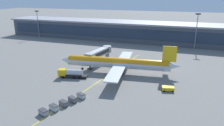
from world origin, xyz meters
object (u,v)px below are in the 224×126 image
object	(u,v)px
baggage_cart_2	(64,103)
fuel_tanker	(71,73)
pushback_tug	(168,88)
baggage_cart_4	(81,96)
baggage_cart_0	(43,112)
baggage_cart_3	(73,99)
baggage_cart_1	(54,108)
main_airliner	(118,63)

from	to	relation	value
baggage_cart_2	fuel_tanker	bearing A→B (deg)	114.65
pushback_tug	baggage_cart_4	bearing A→B (deg)	-149.62
pushback_tug	fuel_tanker	bearing A→B (deg)	-179.34
fuel_tanker	baggage_cart_2	size ratio (longest dim) A/B	3.66
pushback_tug	baggage_cart_2	distance (m)	33.45
baggage_cart_2	baggage_cart_4	bearing A→B (deg)	68.22
pushback_tug	baggage_cart_0	world-z (taller)	baggage_cart_0
pushback_tug	baggage_cart_4	distance (m)	28.16
baggage_cart_3	baggage_cart_1	bearing A→B (deg)	-111.78
pushback_tug	baggage_cart_4	size ratio (longest dim) A/B	1.40
pushback_tug	baggage_cart_3	world-z (taller)	baggage_cart_3
baggage_cart_0	baggage_cart_1	distance (m)	3.20
fuel_tanker	baggage_cart_0	bearing A→B (deg)	-75.39
baggage_cart_1	baggage_cart_4	size ratio (longest dim) A/B	1.00
baggage_cart_4	baggage_cart_3	bearing A→B (deg)	-111.78
main_airliner	baggage_cart_1	bearing A→B (deg)	-101.76
baggage_cart_0	baggage_cart_2	size ratio (longest dim) A/B	1.00
main_airliner	pushback_tug	world-z (taller)	main_airliner
baggage_cart_1	baggage_cart_4	world-z (taller)	same
baggage_cart_1	baggage_cart_3	world-z (taller)	same
baggage_cart_0	baggage_cart_4	distance (m)	12.80
baggage_cart_0	baggage_cart_1	xyz separation A→B (m)	(1.19, 2.97, 0.00)
main_airliner	baggage_cart_4	xyz separation A→B (m)	(-3.46, -24.83, -3.32)
pushback_tug	baggage_cart_0	bearing A→B (deg)	-138.02
baggage_cart_1	baggage_cart_4	distance (m)	9.60
pushback_tug	baggage_cart_2	size ratio (longest dim) A/B	1.40
main_airliner	baggage_cart_2	distance (m)	31.50
fuel_tanker	baggage_cart_3	world-z (taller)	fuel_tanker
main_airliner	baggage_cart_3	xyz separation A→B (m)	(-4.65, -27.80, -3.32)
baggage_cart_3	fuel_tanker	bearing A→B (deg)	121.42
main_airliner	fuel_tanker	world-z (taller)	main_airliner
main_airliner	fuel_tanker	size ratio (longest dim) A/B	4.34
baggage_cart_0	baggage_cart_3	bearing A→B (deg)	68.22
main_airliner	baggage_cart_1	size ratio (longest dim) A/B	15.85
fuel_tanker	baggage_cart_4	bearing A→B (deg)	-50.38
pushback_tug	baggage_cart_2	xyz separation A→B (m)	(-26.67, -20.19, -0.07)
fuel_tanker	main_airliner	bearing A→B (deg)	36.40
main_airliner	baggage_cart_1	world-z (taller)	main_airliner
baggage_cart_0	baggage_cart_1	world-z (taller)	same
main_airliner	baggage_cart_1	distance (m)	34.63
baggage_cart_0	baggage_cart_4	size ratio (longest dim) A/B	1.00
baggage_cart_1	baggage_cart_2	size ratio (longest dim) A/B	1.00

